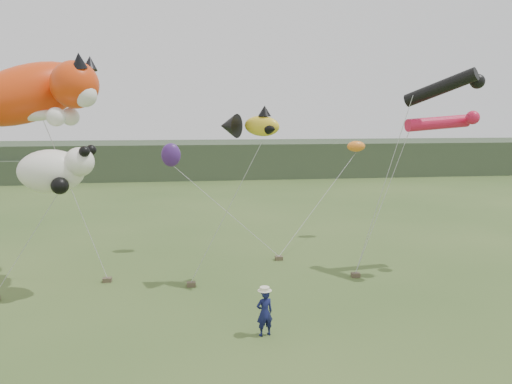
# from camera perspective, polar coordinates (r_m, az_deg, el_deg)

# --- Properties ---
(ground) EXTENTS (120.00, 120.00, 0.00)m
(ground) POSITION_cam_1_polar(r_m,az_deg,el_deg) (17.91, 1.41, -15.21)
(ground) COLOR #385123
(ground) RESTS_ON ground
(headland) EXTENTS (90.00, 13.00, 4.00)m
(headland) POSITION_cam_1_polar(r_m,az_deg,el_deg) (61.07, -8.23, 3.70)
(headland) COLOR #2D3D28
(headland) RESTS_ON ground
(festival_attendant) EXTENTS (0.66, 0.52, 1.59)m
(festival_attendant) POSITION_cam_1_polar(r_m,az_deg,el_deg) (17.02, 0.99, -13.62)
(festival_attendant) COLOR #121645
(festival_attendant) RESTS_ON ground
(sandbag_anchors) EXTENTS (15.52, 4.34, 0.19)m
(sandbag_anchors) POSITION_cam_1_polar(r_m,az_deg,el_deg) (22.69, -7.20, -9.74)
(sandbag_anchors) COLOR brown
(sandbag_anchors) RESTS_ON ground
(cat_kite) EXTENTS (7.04, 4.61, 3.91)m
(cat_kite) POSITION_cam_1_polar(r_m,az_deg,el_deg) (23.50, -23.66, 10.37)
(cat_kite) COLOR red
(cat_kite) RESTS_ON ground
(fish_kite) EXTENTS (2.81, 1.85, 1.35)m
(fish_kite) POSITION_cam_1_polar(r_m,az_deg,el_deg) (20.87, -0.72, 7.64)
(fish_kite) COLOR yellow
(fish_kite) RESTS_ON ground
(tube_kites) EXTENTS (3.40, 2.77, 2.76)m
(tube_kites) POSITION_cam_1_polar(r_m,az_deg,el_deg) (24.23, 20.84, 9.36)
(tube_kites) COLOR black
(tube_kites) RESTS_ON ground
(panda_kite) EXTENTS (3.04, 1.97, 1.89)m
(panda_kite) POSITION_cam_1_polar(r_m,az_deg,el_deg) (21.23, -21.91, 2.32)
(panda_kite) COLOR white
(panda_kite) RESTS_ON ground
(misc_kites) EXTENTS (11.77, 2.48, 1.24)m
(misc_kites) POSITION_cam_1_polar(r_m,az_deg,el_deg) (27.35, -2.02, 4.61)
(misc_kites) COLOR orange
(misc_kites) RESTS_ON ground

